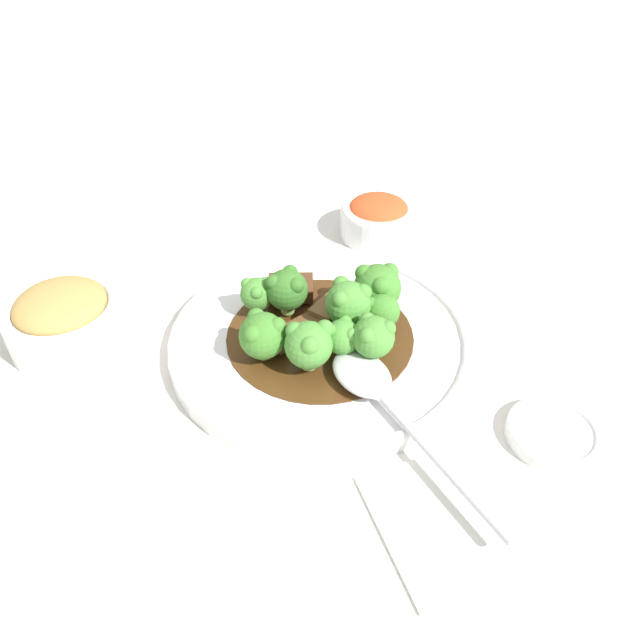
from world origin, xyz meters
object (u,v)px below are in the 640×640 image
main_plate (320,339)px  side_bowl_appetizer (64,318)px  beef_strip_0 (301,330)px  beef_strip_2 (291,288)px  broccoli_floret_6 (257,293)px  broccoli_floret_4 (381,308)px  broccoli_floret_8 (348,302)px  sauce_dish (553,433)px  broccoli_floret_2 (373,336)px  side_bowl_kimchi (378,217)px  broccoli_floret_5 (263,335)px  serving_spoon (372,385)px  beef_strip_1 (335,306)px  broccoli_floret_0 (377,287)px  broccoli_floret_3 (308,344)px  broccoli_floret_1 (343,336)px  broccoli_floret_7 (287,289)px

main_plate → side_bowl_appetizer: (-0.03, -0.24, 0.02)m
beef_strip_0 → beef_strip_2: bearing=-174.8°
broccoli_floret_6 → broccoli_floret_4: bearing=73.3°
main_plate → broccoli_floret_8: broccoli_floret_8 is taller
broccoli_floret_8 → sauce_dish: bearing=48.8°
main_plate → broccoli_floret_2: (0.04, 0.04, 0.04)m
beef_strip_0 → side_bowl_kimchi: bearing=151.3°
broccoli_floret_5 → beef_strip_2: bearing=161.1°
broccoli_floret_4 → broccoli_floret_8: size_ratio=0.71×
beef_strip_0 → serving_spoon: 0.10m
beef_strip_1 → broccoli_floret_5: size_ratio=1.28×
broccoli_floret_0 → broccoli_floret_4: 0.02m
side_bowl_kimchi → broccoli_floret_3: bearing=-23.5°
broccoli_floret_2 → side_bowl_appetizer: broccoli_floret_2 is taller
broccoli_floret_1 → sauce_dish: bearing=58.8°
broccoli_floret_3 → broccoli_floret_6: size_ratio=1.26×
broccoli_floret_2 → sauce_dish: size_ratio=0.61×
broccoli_floret_3 → broccoli_floret_8: size_ratio=0.86×
broccoli_floret_7 → side_bowl_kimchi: 0.20m
beef_strip_2 → serving_spoon: size_ratio=0.23×
broccoli_floret_7 → side_bowl_appetizer: size_ratio=0.43×
side_bowl_kimchi → beef_strip_0: bearing=-28.7°
broccoli_floret_0 → serving_spoon: broccoli_floret_0 is taller
beef_strip_2 → broccoli_floret_2: broccoli_floret_2 is taller
broccoli_floret_2 → serving_spoon: bearing=-9.1°
sauce_dish → broccoli_floret_2: bearing=-123.1°
broccoli_floret_2 → broccoli_floret_5: broccoli_floret_2 is taller
beef_strip_0 → broccoli_floret_0: broccoli_floret_0 is taller
broccoli_floret_1 → sauce_dish: size_ratio=0.50×
beef_strip_2 → broccoli_floret_4: (0.06, 0.08, 0.01)m
main_plate → beef_strip_2: size_ratio=6.01×
beef_strip_0 → side_bowl_kimchi: side_bowl_kimchi is taller
beef_strip_1 → beef_strip_2: size_ratio=1.20×
beef_strip_1 → broccoli_floret_4: (0.02, 0.04, 0.01)m
beef_strip_2 → broccoli_floret_1: size_ratio=1.27×
side_bowl_kimchi → beef_strip_1: bearing=-23.5°
broccoli_floret_0 → broccoli_floret_8: broccoli_floret_8 is taller
serving_spoon → broccoli_floret_7: bearing=-150.5°
beef_strip_2 → broccoli_floret_6: (0.02, -0.03, 0.01)m
broccoli_floret_7 → beef_strip_0: bearing=16.7°
main_plate → broccoli_floret_1: size_ratio=7.64×
side_bowl_kimchi → broccoli_floret_5: bearing=-32.9°
side_bowl_kimchi → broccoli_floret_4: bearing=-9.4°
broccoli_floret_7 → broccoli_floret_8: (0.03, 0.06, 0.01)m
broccoli_floret_0 → broccoli_floret_6: broccoli_floret_0 is taller
broccoli_floret_0 → broccoli_floret_3: bearing=-45.3°
broccoli_floret_1 → serving_spoon: broccoli_floret_1 is taller
main_plate → broccoli_floret_6: broccoli_floret_6 is taller
sauce_dish → beef_strip_0: bearing=-123.5°
broccoli_floret_3 → beef_strip_2: bearing=-175.3°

